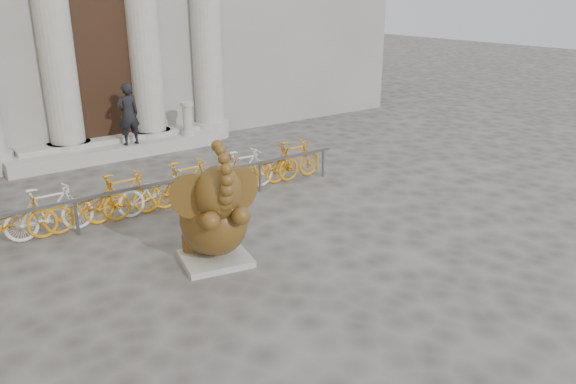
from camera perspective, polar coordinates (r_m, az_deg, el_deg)
ground at (r=8.97m, az=4.62°, el=-9.88°), size 80.00×80.00×0.00m
entrance_steps at (r=16.65m, az=-16.91°, el=4.17°), size 6.00×1.20×0.36m
elephant_statue at (r=9.50m, az=-7.52°, el=-2.71°), size 1.48×1.76×2.25m
bike_rack at (r=12.22m, az=-11.80°, el=0.63°), size 8.37×0.53×1.00m
pedestrian at (r=16.18m, az=-15.94°, el=7.60°), size 0.64×0.44×1.71m
balustrade_post at (r=16.99m, az=-10.17°, el=7.22°), size 0.40×0.40×0.98m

